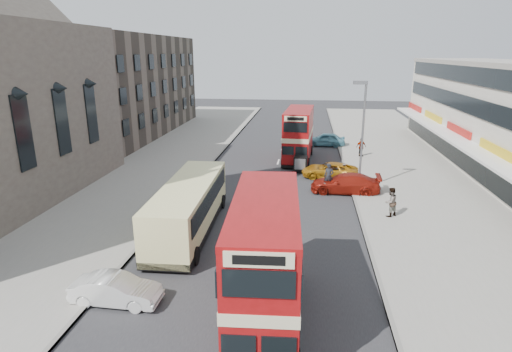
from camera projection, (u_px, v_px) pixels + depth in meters
The scene contains 18 objects.
ground at pixel (226, 345), 14.86m from camera, with size 160.00×160.00×0.00m, color #28282B.
road_surface at pixel (273, 180), 33.88m from camera, with size 12.00×90.00×0.01m, color #28282B.
pavement_right at pixel (426, 185), 32.44m from camera, with size 12.00×90.00×0.15m, color gray.
pavement_left at pixel (132, 174), 35.27m from camera, with size 12.00×90.00×0.15m, color gray.
kerb_left at pixel (200, 177), 34.57m from camera, with size 0.20×90.00×0.16m, color gray.
kerb_right at pixel (349, 182), 33.14m from camera, with size 0.20×90.00×0.16m, color gray.
brick_terrace at pixel (110, 86), 51.87m from camera, with size 14.00×28.00×12.00m, color #66594C.
street_lamp at pixel (362, 128), 29.84m from camera, with size 1.00×0.20×8.12m.
bus_main at pixel (265, 263), 15.46m from camera, with size 2.83×8.75×4.79m.
bus_second at pixel (299, 135), 39.52m from camera, with size 2.82×8.73×4.74m.
coach at pixel (189, 205), 23.86m from camera, with size 2.93×10.26×2.70m.
car_left_front at pixel (116, 290), 17.17m from camera, with size 1.30×3.72×1.23m, color white.
car_right_a at pixel (345, 183), 30.73m from camera, with size 2.05×5.05×1.46m, color maroon.
car_right_b at pixel (330, 170), 34.39m from camera, with size 2.13×4.61×1.28m, color #B57412.
car_right_c at pixel (325, 139), 46.10m from camera, with size 1.75×4.35×1.48m, color #599FB2.
pedestrian_near at pixel (391, 202), 25.87m from camera, with size 0.70×0.48×1.90m, color gray.
pedestrian_far at pixel (361, 147), 40.92m from camera, with size 1.09×0.45×1.86m, color gray.
cyclist at pixel (328, 183), 30.67m from camera, with size 0.72×1.74×2.25m.
Camera 1 is at (2.61, -12.28, 10.04)m, focal length 29.19 mm.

